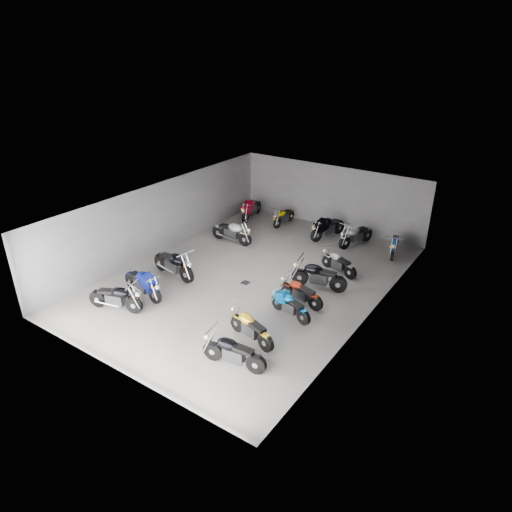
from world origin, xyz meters
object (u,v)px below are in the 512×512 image
(motorcycle_left_b, at_px, (143,283))
(motorcycle_back_e, at_px, (356,235))
(drain_grate, at_px, (245,283))
(motorcycle_back_b, at_px, (284,216))
(motorcycle_right_c, at_px, (290,305))
(motorcycle_back_d, at_px, (328,227))
(motorcycle_left_c, at_px, (174,264))
(motorcycle_left_f, at_px, (232,232))
(motorcycle_right_f, at_px, (338,263))
(motorcycle_right_d, at_px, (300,292))
(motorcycle_right_a, at_px, (233,352))
(motorcycle_right_e, at_px, (318,276))
(motorcycle_back_f, at_px, (395,245))
(motorcycle_right_b, at_px, (250,327))
(motorcycle_back_a, at_px, (251,209))
(motorcycle_left_a, at_px, (116,298))

(motorcycle_left_b, height_order, motorcycle_back_e, motorcycle_left_b)
(drain_grate, distance_m, motorcycle_back_b, 6.63)
(motorcycle_right_c, relative_size, motorcycle_back_d, 0.82)
(drain_grate, distance_m, motorcycle_left_c, 3.05)
(motorcycle_right_c, bearing_deg, motorcycle_back_d, 31.30)
(motorcycle_left_f, bearing_deg, motorcycle_right_f, 89.68)
(motorcycle_left_f, xyz_separation_m, motorcycle_right_d, (5.45, -3.05, -0.07))
(motorcycle_left_f, relative_size, motorcycle_right_d, 1.15)
(drain_grate, bearing_deg, motorcycle_right_a, -58.37)
(motorcycle_left_f, xyz_separation_m, motorcycle_back_b, (0.83, 3.36, -0.08))
(motorcycle_right_e, distance_m, motorcycle_back_f, 4.92)
(motorcycle_back_e, bearing_deg, motorcycle_right_b, 109.85)
(motorcycle_right_b, bearing_deg, motorcycle_back_a, 49.71)
(motorcycle_back_b, bearing_deg, motorcycle_left_b, 86.90)
(motorcycle_right_d, relative_size, motorcycle_back_d, 0.88)
(drain_grate, xyz_separation_m, motorcycle_back_d, (0.64, 6.01, 0.54))
(motorcycle_left_c, relative_size, motorcycle_left_f, 1.06)
(motorcycle_left_a, bearing_deg, motorcycle_back_f, 129.77)
(motorcycle_right_d, distance_m, motorcycle_back_f, 6.27)
(motorcycle_left_c, distance_m, motorcycle_back_b, 7.53)
(motorcycle_right_c, relative_size, motorcycle_back_e, 0.86)
(motorcycle_right_a, bearing_deg, motorcycle_left_f, 28.13)
(motorcycle_left_a, xyz_separation_m, motorcycle_right_d, (5.22, 4.14, -0.04))
(motorcycle_right_d, height_order, motorcycle_right_f, motorcycle_right_d)
(motorcycle_right_c, bearing_deg, motorcycle_back_a, 57.99)
(motorcycle_back_a, xyz_separation_m, motorcycle_back_f, (7.99, -0.12, -0.06))
(motorcycle_right_c, relative_size, motorcycle_right_e, 0.83)
(motorcycle_right_a, bearing_deg, motorcycle_left_c, 50.46)
(motorcycle_left_f, relative_size, motorcycle_right_c, 1.23)
(motorcycle_left_a, relative_size, motorcycle_back_d, 0.94)
(motorcycle_right_b, relative_size, motorcycle_right_e, 0.92)
(motorcycle_left_f, xyz_separation_m, motorcycle_back_f, (6.88, 3.06, -0.06))
(motorcycle_right_a, xyz_separation_m, motorcycle_back_a, (-6.70, 10.50, 0.04))
(motorcycle_right_b, xyz_separation_m, motorcycle_back_b, (-4.44, 9.33, -0.04))
(drain_grate, height_order, motorcycle_back_e, motorcycle_back_e)
(motorcycle_left_f, height_order, motorcycle_right_d, motorcycle_left_f)
(motorcycle_right_b, height_order, motorcycle_right_f, motorcycle_right_b)
(motorcycle_right_a, distance_m, motorcycle_right_d, 4.27)
(drain_grate, xyz_separation_m, motorcycle_right_e, (2.60, 1.27, 0.53))
(motorcycle_right_c, distance_m, motorcycle_back_f, 7.19)
(motorcycle_right_f, relative_size, motorcycle_back_e, 0.86)
(motorcycle_left_f, xyz_separation_m, motorcycle_back_a, (-1.11, 3.18, 0.01))
(motorcycle_left_a, bearing_deg, motorcycle_back_d, 144.99)
(motorcycle_right_d, distance_m, motorcycle_back_b, 7.91)
(motorcycle_right_c, height_order, motorcycle_right_e, motorcycle_right_e)
(motorcycle_right_e, bearing_deg, motorcycle_back_d, 10.90)
(motorcycle_left_f, height_order, motorcycle_right_a, motorcycle_left_f)
(motorcycle_back_e, bearing_deg, motorcycle_right_a, 111.40)
(motorcycle_right_e, relative_size, motorcycle_back_e, 1.03)
(motorcycle_back_a, relative_size, motorcycle_back_e, 1.06)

